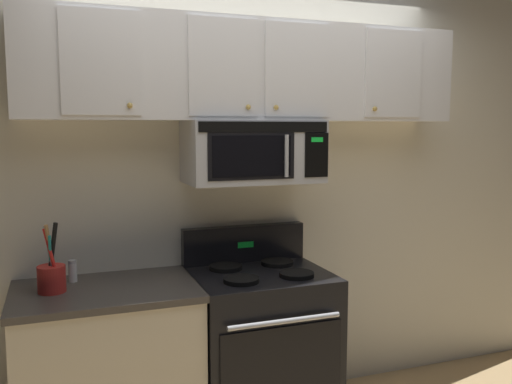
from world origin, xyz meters
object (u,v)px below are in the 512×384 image
object	(u,v)px
over_range_microwave	(253,152)
utensil_crock_red	(52,275)
stove_range	(260,346)
salt_shaker	(73,271)

from	to	relation	value
over_range_microwave	utensil_crock_red	world-z (taller)	over_range_microwave
stove_range	salt_shaker	bearing A→B (deg)	170.17
stove_range	salt_shaker	size ratio (longest dim) A/B	9.56
salt_shaker	over_range_microwave	bearing A→B (deg)	-3.21
utensil_crock_red	salt_shaker	xyz separation A→B (m)	(0.10, 0.16, -0.03)
over_range_microwave	utensil_crock_red	distance (m)	1.25
utensil_crock_red	salt_shaker	world-z (taller)	utensil_crock_red
over_range_microwave	salt_shaker	bearing A→B (deg)	176.79
over_range_microwave	utensil_crock_red	xyz separation A→B (m)	(-1.10, -0.10, -0.59)
salt_shaker	utensil_crock_red	bearing A→B (deg)	-123.62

